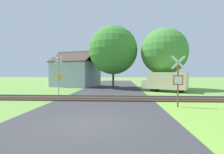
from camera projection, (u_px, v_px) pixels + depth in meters
ground_plane at (90, 123)px, 7.47m from camera, size 160.00×160.00×0.00m
road_asphalt at (97, 113)px, 9.46m from camera, size 7.70×80.00×0.01m
rail_track at (105, 98)px, 14.44m from camera, size 60.00×2.60×0.22m
stop_sign_near at (178, 79)px, 10.99m from camera, size 0.88×0.16×3.26m
crossing_sign_far at (59, 73)px, 17.27m from camera, size 0.88×0.14×3.92m
house at (76, 73)px, 28.15m from camera, size 7.91×7.61×5.63m
tree_right at (164, 51)px, 23.26m from camera, size 6.19×6.19×8.13m
tree_center at (113, 50)px, 24.95m from camera, size 6.93×6.93×8.90m
mail_truck at (166, 81)px, 19.98m from camera, size 5.20×3.90×2.24m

